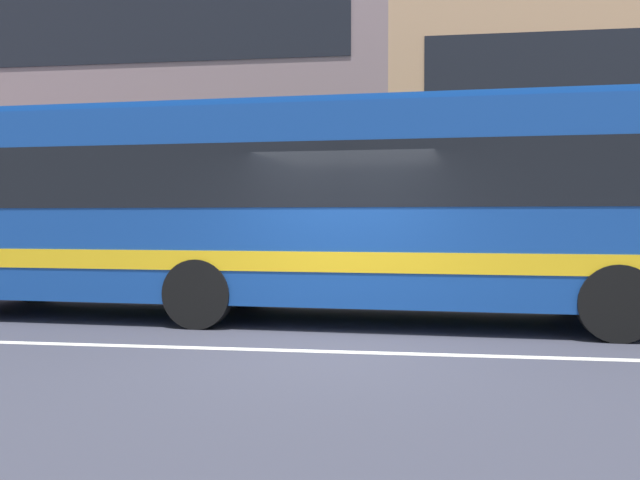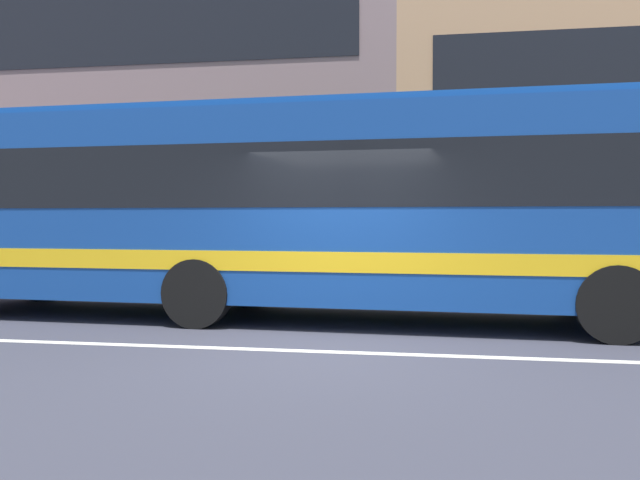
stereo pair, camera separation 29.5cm
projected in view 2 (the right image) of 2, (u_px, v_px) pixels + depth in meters
name	position (u px, v px, depth m)	size (l,w,h in m)	color
ground_plane	(323.00, 352.00, 7.81)	(160.00, 160.00, 0.00)	#353744
lane_centre_line	(323.00, 352.00, 7.81)	(60.00, 0.16, 0.01)	silver
hedge_row_far	(527.00, 273.00, 13.53)	(19.49, 1.10, 0.92)	#3B6934
apartment_block_left	(79.00, 98.00, 25.88)	(25.45, 11.78, 12.63)	gray
transit_bus	(269.00, 204.00, 10.44)	(11.93, 3.05, 3.29)	navy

